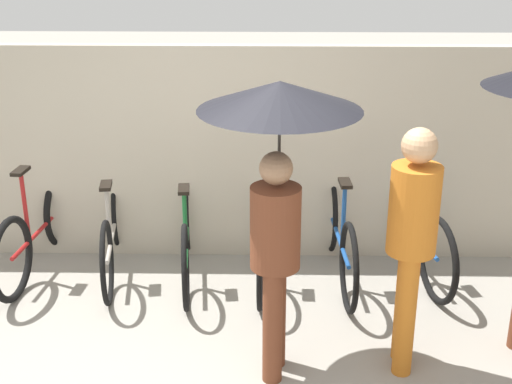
{
  "coord_description": "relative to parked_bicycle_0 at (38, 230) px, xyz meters",
  "views": [
    {
      "loc": [
        0.37,
        -3.71,
        2.91
      ],
      "look_at": [
        0.28,
        1.13,
        1.0
      ],
      "focal_mm": 50.0,
      "sensor_mm": 36.0,
      "label": 1
    }
  ],
  "objects": [
    {
      "name": "pedestrian_center",
      "position": [
        2.89,
        -1.37,
        0.63
      ],
      "size": [
        0.32,
        0.32,
        1.69
      ],
      "rotation": [
        0.0,
        0.0,
        -0.13
      ],
      "color": "#C66B1E",
      "rests_on": "ground"
    },
    {
      "name": "parked_bicycle_0",
      "position": [
        0.0,
        0.0,
        0.0
      ],
      "size": [
        0.44,
        1.73,
        1.08
      ],
      "rotation": [
        0.0,
        0.0,
        1.47
      ],
      "color": "black",
      "rests_on": "ground"
    },
    {
      "name": "back_wall",
      "position": [
        1.6,
        0.35,
        0.58
      ],
      "size": [
        11.77,
        0.12,
        1.89
      ],
      "color": "#B2A893",
      "rests_on": "ground"
    },
    {
      "name": "parked_bicycle_5",
      "position": [
        3.21,
        0.02,
        0.01
      ],
      "size": [
        0.51,
        1.7,
        1.1
      ],
      "rotation": [
        0.0,
        0.0,
        1.77
      ],
      "color": "black",
      "rests_on": "ground"
    },
    {
      "name": "parked_bicycle_1",
      "position": [
        0.64,
        -0.01,
        -0.01
      ],
      "size": [
        0.44,
        1.73,
        0.97
      ],
      "rotation": [
        0.0,
        0.0,
        1.7
      ],
      "color": "black",
      "rests_on": "ground"
    },
    {
      "name": "parked_bicycle_4",
      "position": [
        2.57,
        -0.08,
        0.01
      ],
      "size": [
        0.44,
        1.8,
        1.03
      ],
      "rotation": [
        0.0,
        0.0,
        1.63
      ],
      "color": "black",
      "rests_on": "ground"
    },
    {
      "name": "parked_bicycle_2",
      "position": [
        1.28,
        -0.07,
        -0.0
      ],
      "size": [
        0.44,
        1.75,
        1.09
      ],
      "rotation": [
        0.0,
        0.0,
        1.67
      ],
      "color": "black",
      "rests_on": "ground"
    },
    {
      "name": "pedestrian_leading",
      "position": [
        2.03,
        -1.37,
        1.19
      ],
      "size": [
        1.02,
        1.02,
        1.97
      ],
      "rotation": [
        0.0,
        0.0,
        -0.14
      ],
      "color": "brown",
      "rests_on": "ground"
    },
    {
      "name": "parked_bicycle_3",
      "position": [
        1.92,
        -0.07,
        0.01
      ],
      "size": [
        0.44,
        1.76,
        1.03
      ],
      "rotation": [
        0.0,
        0.0,
        1.55
      ],
      "color": "black",
      "rests_on": "ground"
    }
  ]
}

